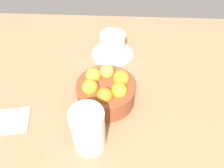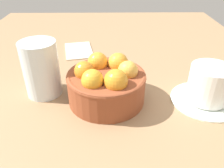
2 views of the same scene
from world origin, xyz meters
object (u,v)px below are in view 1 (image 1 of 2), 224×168
(water_glass, at_px, (88,130))
(terracotta_bowl, at_px, (106,90))
(coffee_cup, at_px, (113,46))
(folded_napkin, at_px, (4,121))

(water_glass, bearing_deg, terracotta_bowl, -102.17)
(coffee_cup, distance_m, folded_napkin, 0.37)
(folded_napkin, bearing_deg, coffee_cup, -132.01)
(water_glass, bearing_deg, coffee_cup, -96.07)
(terracotta_bowl, xyz_separation_m, water_glass, (0.03, 0.13, 0.02))
(terracotta_bowl, relative_size, folded_napkin, 1.26)
(terracotta_bowl, bearing_deg, water_glass, 77.83)
(terracotta_bowl, relative_size, water_glass, 1.34)
(coffee_cup, xyz_separation_m, water_glass, (0.03, 0.32, 0.02))
(coffee_cup, height_order, water_glass, water_glass)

